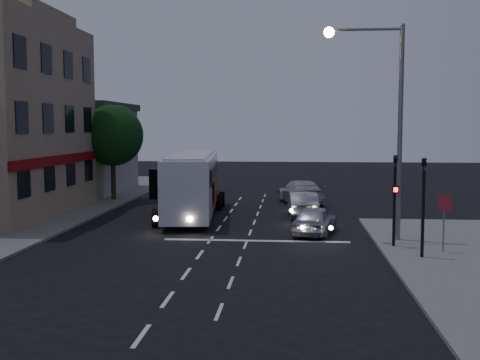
# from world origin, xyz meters

# --- Properties ---
(ground) EXTENTS (120.00, 120.00, 0.00)m
(ground) POSITION_xyz_m (0.00, 0.00, 0.00)
(ground) COLOR black
(road_markings) EXTENTS (8.00, 30.55, 0.01)m
(road_markings) POSITION_xyz_m (1.29, 3.31, 0.00)
(road_markings) COLOR silver
(road_markings) RESTS_ON ground
(tour_bus) EXTENTS (3.31, 11.35, 3.43)m
(tour_bus) POSITION_xyz_m (-1.92, 8.95, 1.86)
(tour_bus) COLOR silver
(tour_bus) RESTS_ON ground
(car_suv) EXTENTS (2.40, 4.15, 1.33)m
(car_suv) POSITION_xyz_m (4.56, 3.80, 0.66)
(car_suv) COLOR #B1B1C1
(car_suv) RESTS_ON ground
(car_sedan_a) EXTENTS (1.70, 4.22, 1.36)m
(car_sedan_a) POSITION_xyz_m (4.09, 8.99, 0.68)
(car_sedan_a) COLOR #B3B3B3
(car_sedan_a) RESTS_ON ground
(car_sedan_b) EXTENTS (3.25, 5.59, 1.52)m
(car_sedan_b) POSITION_xyz_m (4.07, 14.49, 0.76)
(car_sedan_b) COLOR silver
(car_sedan_b) RESTS_ON ground
(traffic_signal_main) EXTENTS (0.25, 0.35, 4.10)m
(traffic_signal_main) POSITION_xyz_m (7.60, 0.78, 2.42)
(traffic_signal_main) COLOR black
(traffic_signal_main) RESTS_ON sidewalk_near
(traffic_signal_side) EXTENTS (0.18, 0.15, 4.10)m
(traffic_signal_side) POSITION_xyz_m (8.30, -1.20, 2.42)
(traffic_signal_side) COLOR black
(traffic_signal_side) RESTS_ON sidewalk_near
(regulatory_sign) EXTENTS (0.45, 0.12, 2.20)m
(regulatory_sign) POSITION_xyz_m (9.30, -0.24, 1.60)
(regulatory_sign) COLOR slate
(regulatory_sign) RESTS_ON sidewalk_near
(streetlight) EXTENTS (3.32, 0.44, 9.00)m
(streetlight) POSITION_xyz_m (7.34, 2.20, 5.73)
(streetlight) COLOR slate
(streetlight) RESTS_ON sidewalk_near
(low_building_north) EXTENTS (9.40, 9.40, 6.50)m
(low_building_north) POSITION_xyz_m (-13.50, 20.00, 3.39)
(low_building_north) COLOR #A7A39D
(low_building_north) RESTS_ON sidewalk_far
(street_tree) EXTENTS (4.00, 4.00, 6.20)m
(street_tree) POSITION_xyz_m (-8.21, 15.02, 4.50)
(street_tree) COLOR black
(street_tree) RESTS_ON sidewalk_far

